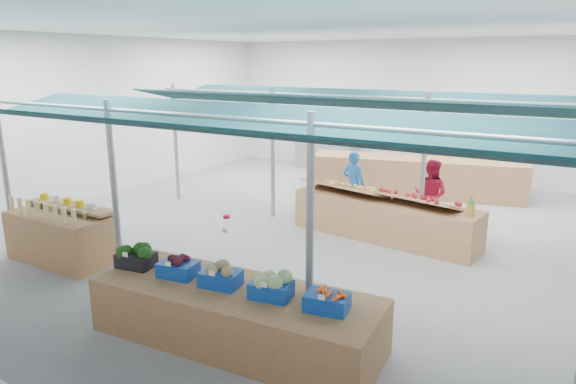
% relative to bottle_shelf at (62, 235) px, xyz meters
% --- Properties ---
extents(floor, '(13.00, 13.00, 0.00)m').
position_rel_bottle_shelf_xyz_m(floor, '(2.76, 3.81, -0.48)').
color(floor, slate).
rests_on(floor, ground).
extents(hall, '(13.00, 13.00, 13.00)m').
position_rel_bottle_shelf_xyz_m(hall, '(2.76, 5.25, 2.16)').
color(hall, silver).
rests_on(hall, ground).
extents(pole_grid, '(10.00, 4.60, 3.00)m').
position_rel_bottle_shelf_xyz_m(pole_grid, '(3.51, 2.06, 1.33)').
color(pole_grid, gray).
rests_on(pole_grid, floor).
extents(awnings, '(9.50, 7.08, 0.30)m').
position_rel_bottle_shelf_xyz_m(awnings, '(3.51, 2.06, 2.30)').
color(awnings, black).
rests_on(awnings, pole_grid).
extents(back_shelving_left, '(2.00, 0.50, 2.00)m').
position_rel_bottle_shelf_xyz_m(back_shelving_left, '(0.26, 9.81, 0.52)').
color(back_shelving_left, '#B23F33').
rests_on(back_shelving_left, floor).
extents(back_shelving_right, '(2.00, 0.50, 2.00)m').
position_rel_bottle_shelf_xyz_m(back_shelving_right, '(4.76, 9.81, 0.52)').
color(back_shelving_right, '#B23F33').
rests_on(back_shelving_right, floor).
extents(bottle_shelf, '(2.03, 1.24, 1.17)m').
position_rel_bottle_shelf_xyz_m(bottle_shelf, '(0.00, 0.00, 0.00)').
color(bottle_shelf, brown).
rests_on(bottle_shelf, floor).
extents(veg_counter, '(3.89, 1.59, 0.74)m').
position_rel_bottle_shelf_xyz_m(veg_counter, '(4.40, -0.60, -0.11)').
color(veg_counter, brown).
rests_on(veg_counter, floor).
extents(fruit_counter, '(3.92, 1.30, 0.83)m').
position_rel_bottle_shelf_xyz_m(fruit_counter, '(4.56, 4.19, -0.07)').
color(fruit_counter, brown).
rests_on(fruit_counter, floor).
extents(far_counter, '(5.70, 2.46, 1.01)m').
position_rel_bottle_shelf_xyz_m(far_counter, '(3.96, 8.05, 0.02)').
color(far_counter, brown).
rests_on(far_counter, floor).
extents(vendor_left, '(0.60, 0.42, 1.54)m').
position_rel_bottle_shelf_xyz_m(vendor_left, '(3.36, 5.29, 0.29)').
color(vendor_left, blue).
rests_on(vendor_left, floor).
extents(vendor_right, '(0.80, 0.66, 1.54)m').
position_rel_bottle_shelf_xyz_m(vendor_right, '(5.16, 5.29, 0.29)').
color(vendor_right, '#B11537').
rests_on(vendor_right, floor).
extents(crate_broccoli, '(0.55, 0.44, 0.35)m').
position_rel_bottle_shelf_xyz_m(crate_broccoli, '(2.77, -0.74, 0.42)').
color(crate_broccoli, black).
rests_on(crate_broccoli, veg_counter).
extents(crate_beets, '(0.55, 0.44, 0.29)m').
position_rel_bottle_shelf_xyz_m(crate_beets, '(3.50, -0.68, 0.39)').
color(crate_beets, '#0E3EA0').
rests_on(crate_beets, veg_counter).
extents(crate_celeriac, '(0.55, 0.44, 0.31)m').
position_rel_bottle_shelf_xyz_m(crate_celeriac, '(4.19, -0.62, 0.40)').
color(crate_celeriac, '#0E3EA0').
rests_on(crate_celeriac, veg_counter).
extents(crate_cabbage, '(0.55, 0.44, 0.35)m').
position_rel_bottle_shelf_xyz_m(crate_cabbage, '(4.92, -0.55, 0.42)').
color(crate_cabbage, '#0E3EA0').
rests_on(crate_cabbage, veg_counter).
extents(crate_carrots, '(0.55, 0.44, 0.29)m').
position_rel_bottle_shelf_xyz_m(crate_carrots, '(5.66, -0.49, 0.37)').
color(crate_carrots, '#0E3EA0').
rests_on(crate_carrots, veg_counter).
extents(sparrow, '(0.12, 0.09, 0.11)m').
position_rel_bottle_shelf_xyz_m(sparrow, '(2.61, -0.88, 0.50)').
color(sparrow, brown).
rests_on(sparrow, crate_broccoli).
extents(pole_ribbon, '(0.12, 0.12, 0.28)m').
position_rel_bottle_shelf_xyz_m(pole_ribbon, '(3.10, 0.88, 0.60)').
color(pole_ribbon, red).
rests_on(pole_ribbon, pole_grid).
extents(apple_heap_yellow, '(2.00, 1.07, 0.27)m').
position_rel_bottle_shelf_xyz_m(apple_heap_yellow, '(3.63, 4.19, 0.51)').
color(apple_heap_yellow, '#997247').
rests_on(apple_heap_yellow, fruit_counter).
extents(apple_heap_red, '(1.61, 0.99, 0.27)m').
position_rel_bottle_shelf_xyz_m(apple_heap_red, '(5.32, 4.02, 0.51)').
color(apple_heap_red, '#997247').
rests_on(apple_heap_red, fruit_counter).
extents(pineapple, '(0.14, 0.14, 0.39)m').
position_rel_bottle_shelf_xyz_m(pineapple, '(6.28, 3.93, 0.53)').
color(pineapple, '#8C6019').
rests_on(pineapple, fruit_counter).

